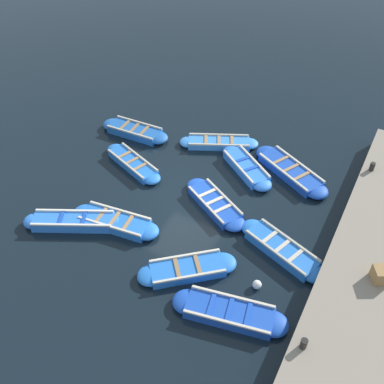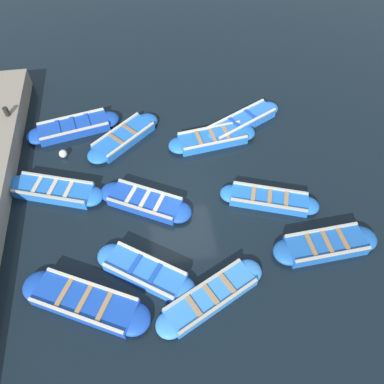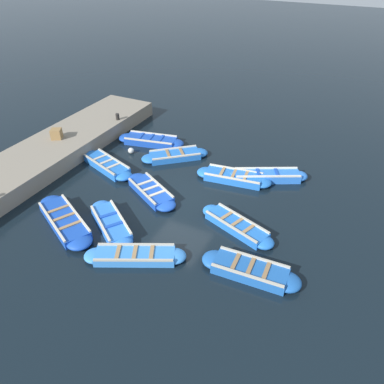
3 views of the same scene
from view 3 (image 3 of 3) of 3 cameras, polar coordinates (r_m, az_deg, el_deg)
The scene contains 16 objects.
ground_plane at distance 16.17m, azimuth -2.16°, elevation -1.07°, with size 120.00×120.00×0.00m, color black.
boat_outer_left at distance 18.72m, azimuth -12.86°, elevation 4.05°, with size 3.66×2.00×0.41m.
boat_bow_out at distance 17.41m, azimuth 6.35°, elevation 2.26°, with size 3.60×1.32×0.41m.
boat_far_corner at distance 19.12m, azimuth -2.61°, elevation 5.56°, with size 3.19×2.91×0.38m.
boat_centre at distance 12.88m, azimuth 8.85°, elevation -11.72°, with size 3.44×1.09×0.43m.
boat_tucked at distance 17.69m, azimuth 11.34°, elevation 2.39°, with size 3.69×2.38×0.44m.
boat_stern_in at distance 16.47m, azimuth -6.29°, elevation 0.12°, with size 3.35×2.39×0.38m.
boat_outer_right at distance 13.42m, azimuth -8.67°, elevation -9.57°, with size 3.57×2.28×0.35m.
boat_broadside at distance 15.53m, azimuth -18.85°, elevation -4.15°, with size 3.95×2.68×0.41m.
boat_near_quay at distance 20.67m, azimuth -6.29°, elevation 7.79°, with size 3.81×1.66×0.42m.
boat_drifting at distance 14.89m, azimuth -12.23°, elevation -4.72°, with size 3.15×2.56×0.41m.
boat_end_of_row at distance 14.58m, azimuth 6.82°, elevation -5.11°, with size 3.44×1.87×0.38m.
quay_wall at distance 20.07m, azimuth -21.17°, elevation 5.39°, with size 3.13×14.83×0.80m.
bollard_north at distance 21.89m, azimuth -11.28°, elevation 11.19°, with size 0.20×0.20×0.35m, color black.
wooden_crate at distance 20.50m, azimuth -19.96°, elevation 8.33°, with size 0.50×0.50×0.50m, color olive.
buoy_orange_near at distance 19.84m, azimuth -9.28°, elevation 6.24°, with size 0.31×0.31×0.31m, color silver.
Camera 3 is at (-6.39, 11.50, 9.40)m, focal length 35.00 mm.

